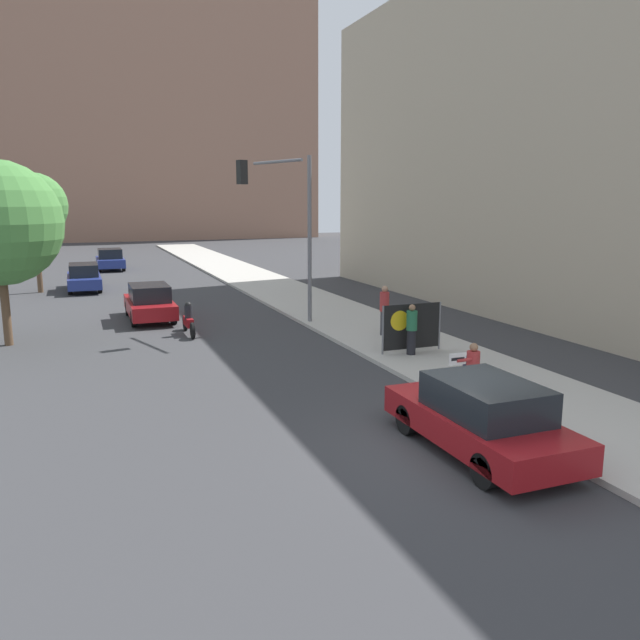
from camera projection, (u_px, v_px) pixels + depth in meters
name	position (u px, v px, depth m)	size (l,w,h in m)	color
ground_plane	(451.00, 448.00, 12.59)	(160.00, 160.00, 0.00)	#38383A
sidewalk_curb	(330.00, 312.00, 27.56)	(4.11, 90.00, 0.13)	#B7B2A8
building_backdrop_far	(105.00, 98.00, 77.21)	(52.00, 12.00, 34.74)	#936B56
building_backdrop_right	(596.00, 137.00, 26.66)	(10.00, 32.00, 15.13)	tan
seated_protester	(474.00, 365.00, 16.01)	(0.98, 0.77, 1.18)	#474C56
jogger_on_sidewalk	(412.00, 329.00, 19.53)	(0.34, 0.34, 1.60)	black
pedestrian_behind	(384.00, 310.00, 22.34)	(0.34, 0.34, 1.79)	#424247
protest_banner	(411.00, 326.00, 19.88)	(2.12, 0.06, 1.55)	slate
traffic_light_pole	(287.00, 212.00, 23.61)	(3.17, 2.93, 6.48)	slate
parked_car_curbside	(481.00, 417.00, 12.19)	(1.88, 4.44, 1.50)	maroon
car_on_road_nearest	(150.00, 302.00, 25.91)	(1.75, 4.32, 1.50)	maroon
car_on_road_midblock	(84.00, 277.00, 34.47)	(1.71, 4.76, 1.49)	navy
car_on_road_distant	(110.00, 259.00, 44.64)	(1.83, 4.24, 1.53)	navy
motorcycle_on_road	(189.00, 320.00, 23.11)	(0.28, 2.22, 1.24)	maroon
street_tree_midblock	(33.00, 206.00, 32.95)	(3.46, 3.46, 6.38)	brown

